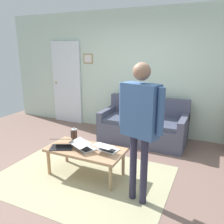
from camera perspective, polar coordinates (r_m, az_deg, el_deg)
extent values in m
plane|color=#7B5E54|center=(3.67, -4.81, -15.29)|extent=(7.68, 7.68, 0.00)
cube|color=tan|center=(3.63, -7.24, -15.72)|extent=(2.53, 1.82, 0.01)
cube|color=silver|center=(5.20, 7.01, 9.57)|extent=(7.04, 0.10, 2.70)
cube|color=#9D8655|center=(5.67, -5.91, 13.00)|extent=(0.25, 0.02, 0.23)
cube|color=silver|center=(5.66, -5.95, 13.00)|extent=(0.19, 0.00, 0.18)
cube|color=silver|center=(6.04, -11.14, 7.09)|extent=(0.82, 0.05, 2.05)
sphere|color=tan|center=(6.19, -13.72, 7.11)|extent=(0.06, 0.06, 0.06)
cube|color=#4B4D62|center=(4.83, 7.61, -4.84)|extent=(1.72, 0.86, 0.42)
cube|color=#3D4458|center=(4.73, 7.65, -2.07)|extent=(1.48, 0.78, 0.08)
cube|color=#4B4D62|center=(5.03, 9.01, 1.18)|extent=(1.72, 0.14, 0.46)
cube|color=#4B4D62|center=(4.58, 17.36, -2.48)|extent=(0.12, 0.86, 0.20)
cube|color=#4B4D62|center=(5.01, -1.02, -0.21)|extent=(0.12, 0.86, 0.20)
cube|color=tan|center=(3.51, -6.60, -9.31)|extent=(1.16, 0.57, 0.04)
cylinder|color=tan|center=(3.22, -0.38, -16.03)|extent=(0.05, 0.05, 0.39)
cylinder|color=tan|center=(3.72, -15.39, -11.95)|extent=(0.05, 0.05, 0.39)
cylinder|color=tan|center=(3.58, 2.79, -12.56)|extent=(0.05, 0.05, 0.39)
cylinder|color=tan|center=(4.04, -11.23, -9.42)|extent=(0.05, 0.05, 0.39)
cube|color=silver|center=(3.44, -1.04, -9.31)|extent=(0.33, 0.24, 0.01)
cube|color=black|center=(3.42, -1.19, -9.29)|extent=(0.27, 0.16, 0.00)
cube|color=silver|center=(3.31, -2.14, -8.38)|extent=(0.32, 0.23, 0.03)
cube|color=#232E34|center=(3.31, -2.11, -8.36)|extent=(0.29, 0.21, 0.02)
cube|color=#28282D|center=(3.59, -12.38, -8.57)|extent=(0.39, 0.34, 0.01)
cube|color=black|center=(3.60, -12.33, -8.34)|extent=(0.31, 0.24, 0.00)
cube|color=#28282D|center=(3.61, -12.24, -6.59)|extent=(0.38, 0.32, 0.08)
cube|color=#ABC6E4|center=(3.61, -12.25, -6.61)|extent=(0.34, 0.29, 0.07)
cube|color=silver|center=(3.51, -6.69, -8.86)|extent=(0.39, 0.34, 0.01)
cube|color=black|center=(3.50, -6.93, -8.81)|extent=(0.30, 0.24, 0.00)
cube|color=silver|center=(3.43, -7.95, -7.61)|extent=(0.38, 0.32, 0.05)
cube|color=black|center=(3.43, -7.91, -7.60)|extent=(0.34, 0.29, 0.04)
cylinder|color=#4C3323|center=(3.77, -9.29, -5.76)|extent=(0.09, 0.09, 0.19)
cylinder|color=#B7B7BC|center=(3.73, -9.36, -4.29)|extent=(0.09, 0.09, 0.02)
sphere|color=#B2B2B7|center=(3.72, -9.38, -3.96)|extent=(0.03, 0.03, 0.03)
cube|color=black|center=(3.79, -10.04, -5.48)|extent=(0.01, 0.01, 0.13)
cylinder|color=#2E2B40|center=(2.90, 7.88, -14.35)|extent=(0.09, 0.09, 0.88)
cylinder|color=#2E2B40|center=(2.98, 5.26, -13.43)|extent=(0.09, 0.09, 0.88)
cube|color=#3B5C8D|center=(2.65, 7.04, 0.39)|extent=(0.48, 0.31, 0.62)
cylinder|color=#3B5C8D|center=(2.52, 11.97, 0.06)|extent=(0.10, 0.10, 0.53)
cylinder|color=#3B5C8D|center=(2.79, 2.65, 1.91)|extent=(0.10, 0.10, 0.53)
sphere|color=#8E6851|center=(2.57, 7.37, 9.92)|extent=(0.20, 0.20, 0.20)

